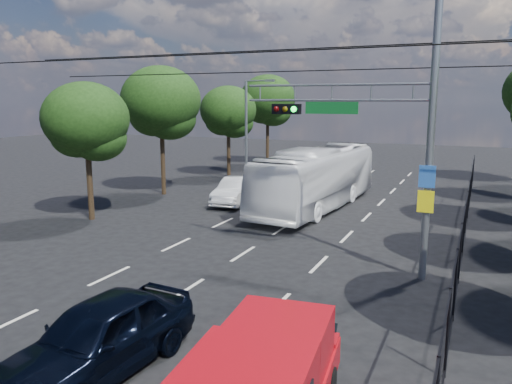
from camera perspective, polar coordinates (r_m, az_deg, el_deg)
The scene contains 13 objects.
ground at distance 12.91m, azimuth -17.80°, elevation -16.56°, with size 120.00×120.00×0.00m, color black.
lane_markings at distance 24.44m, azimuth 4.64°, elevation -3.18°, with size 6.12×38.00×0.01m.
signal_mast at distance 16.61m, azimuth 15.25°, elevation 8.33°, with size 6.43×0.39×9.50m.
streetlight_left at distance 33.62m, azimuth -0.87°, elevation 7.37°, with size 2.09×0.22×7.08m.
utility_wires at distance 19.02m, azimuth -0.47°, elevation 14.92°, with size 22.00×5.04×0.74m.
fence_right at distance 21.11m, azimuth 22.76°, elevation -3.30°, with size 0.06×34.03×2.00m.
tree_left_b at distance 25.17m, azimuth -18.76°, elevation 7.25°, with size 4.08×4.08×6.63m.
tree_left_c at distance 30.98m, azimuth -10.75°, elevation 9.62°, with size 4.80×4.80×7.80m.
tree_left_d at distance 37.65m, azimuth -3.15°, elevation 8.87°, with size 4.20×4.20×6.83m.
tree_left_e at distance 44.97m, azimuth 1.38°, elevation 10.18°, with size 4.92×4.92×7.99m.
navy_hatchback at distance 11.50m, azimuth -17.45°, elevation -15.49°, with size 1.93×4.79×1.63m, color black.
white_bus at distance 26.93m, azimuth 6.95°, elevation 1.58°, with size 2.74×11.70×3.26m, color white.
white_van at distance 28.06m, azimuth -2.26°, elevation 0.14°, with size 1.55×4.45×1.47m, color silver.
Camera 1 is at (7.93, -8.39, 5.76)m, focal length 35.00 mm.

